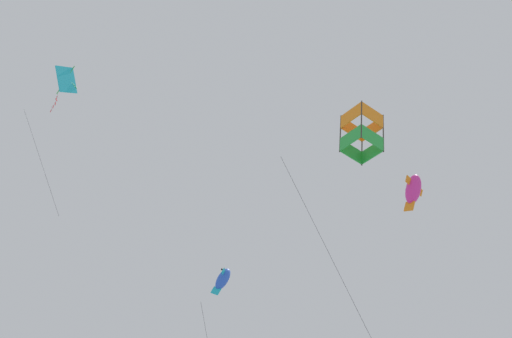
% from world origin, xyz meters
% --- Properties ---
extents(kite_fish_upper_right, '(1.75, 1.27, 7.93)m').
position_xyz_m(kite_fish_upper_right, '(-0.73, -0.58, 27.89)').
color(kite_fish_upper_right, blue).
extents(kite_fish_highest, '(1.30, 1.34, 1.96)m').
position_xyz_m(kite_fish_highest, '(6.99, 3.92, 31.19)').
color(kite_fish_highest, '#DB2D93').
extents(kite_box_near_right, '(3.15, 4.10, 8.55)m').
position_xyz_m(kite_box_near_right, '(8.79, -2.49, 28.47)').
color(kite_box_near_right, orange).
extents(kite_diamond_low_drifter, '(2.63, 2.81, 8.50)m').
position_xyz_m(kite_diamond_low_drifter, '(-3.67, -9.05, 37.28)').
color(kite_diamond_low_drifter, '#1EB2C6').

